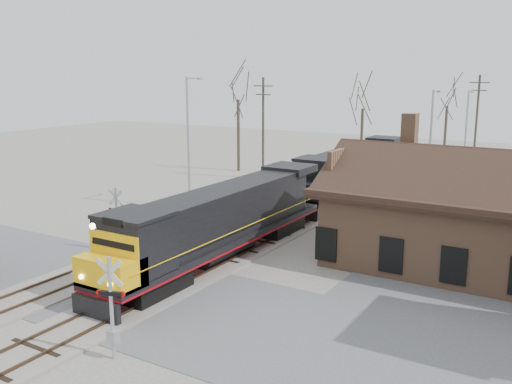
% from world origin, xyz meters
% --- Properties ---
extents(ground, '(140.00, 140.00, 0.00)m').
position_xyz_m(ground, '(0.00, 0.00, 0.00)').
color(ground, '#A8A298').
rests_on(ground, ground).
extents(road, '(60.00, 9.00, 0.03)m').
position_xyz_m(road, '(0.00, 0.00, 0.01)').
color(road, '#59595E').
rests_on(road, ground).
extents(track_main, '(3.40, 90.00, 0.24)m').
position_xyz_m(track_main, '(0.00, 15.00, 0.07)').
color(track_main, '#A8A298').
rests_on(track_main, ground).
extents(track_siding, '(3.40, 90.00, 0.24)m').
position_xyz_m(track_siding, '(-4.50, 15.00, 0.07)').
color(track_siding, '#A8A298').
rests_on(track_siding, ground).
extents(depot, '(15.20, 9.31, 7.90)m').
position_xyz_m(depot, '(11.99, 12.00, 2.41)').
color(depot, '#92674B').
rests_on(depot, ground).
extents(locomotive_lead, '(2.80, 18.74, 4.16)m').
position_xyz_m(locomotive_lead, '(0.00, 5.80, 2.18)').
color(locomotive_lead, black).
rests_on(locomotive_lead, ground).
extents(locomotive_trailing, '(2.80, 18.74, 3.94)m').
position_xyz_m(locomotive_trailing, '(0.00, 24.82, 2.18)').
color(locomotive_trailing, black).
rests_on(locomotive_trailing, ground).
extents(crossbuck_near, '(1.07, 0.42, 3.87)m').
position_xyz_m(crossbuck_near, '(2.96, -4.94, 1.83)').
color(crossbuck_near, '#A5A8AD').
rests_on(crossbuck_near, ground).
extents(crossbuck_far, '(1.07, 0.28, 3.76)m').
position_xyz_m(crossbuck_far, '(-5.96, 4.40, 1.79)').
color(crossbuck_far, '#A5A8AD').
rests_on(crossbuck_far, ground).
extents(streetlight_a, '(0.25, 2.04, 9.83)m').
position_xyz_m(streetlight_a, '(-8.93, 15.14, 5.46)').
color(streetlight_a, '#A5A8AD').
rests_on(streetlight_a, ground).
extents(streetlight_b, '(0.25, 2.04, 8.90)m').
position_xyz_m(streetlight_b, '(6.51, 24.41, 4.98)').
color(streetlight_b, '#A5A8AD').
rests_on(streetlight_b, ground).
extents(streetlight_c, '(0.25, 2.04, 8.53)m').
position_xyz_m(streetlight_c, '(6.78, 35.93, 4.80)').
color(streetlight_c, '#A5A8AD').
rests_on(streetlight_c, ground).
extents(utility_pole_a, '(2.00, 0.24, 9.65)m').
position_xyz_m(utility_pole_a, '(-10.25, 28.28, 5.05)').
color(utility_pole_a, '#382D23').
rests_on(utility_pole_a, ground).
extents(utility_pole_b, '(2.00, 0.24, 9.85)m').
position_xyz_m(utility_pole_b, '(5.98, 45.11, 5.15)').
color(utility_pole_b, '#382D23').
rests_on(utility_pole_b, ground).
extents(tree_a, '(4.92, 4.92, 12.06)m').
position_xyz_m(tree_a, '(-14.78, 30.96, 8.59)').
color(tree_a, '#382D23').
rests_on(tree_a, ground).
extents(tree_b, '(4.24, 4.24, 10.38)m').
position_xyz_m(tree_b, '(-4.38, 38.97, 7.39)').
color(tree_b, '#382D23').
rests_on(tree_b, ground).
extents(tree_c, '(4.13, 4.13, 10.11)m').
position_xyz_m(tree_c, '(1.57, 50.84, 7.20)').
color(tree_c, '#382D23').
rests_on(tree_c, ground).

